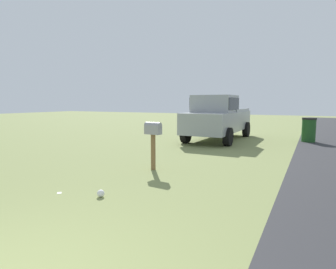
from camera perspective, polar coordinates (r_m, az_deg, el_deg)
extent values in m
cube|color=brown|center=(7.50, -2.99, -3.55)|extent=(0.09, 0.09, 0.95)
cube|color=gray|center=(7.42, -3.02, 0.89)|extent=(0.25, 0.47, 0.22)
cylinder|color=gray|center=(7.41, -3.03, 1.73)|extent=(0.25, 0.47, 0.20)
cube|color=red|center=(7.51, -2.60, 1.46)|extent=(0.02, 0.04, 0.18)
cube|color=#93999E|center=(13.70, 10.15, 2.65)|extent=(5.28, 1.89, 0.90)
cube|color=#93999E|center=(13.06, 9.40, 6.12)|extent=(1.80, 1.73, 0.76)
cube|color=black|center=(13.06, 9.40, 6.12)|extent=(1.75, 1.77, 0.53)
cube|color=#93999E|center=(14.58, 14.80, 4.77)|extent=(2.75, 0.08, 0.12)
cube|color=#93999E|center=(15.05, 8.33, 4.97)|extent=(2.75, 0.08, 0.12)
cylinder|color=black|center=(11.82, 11.98, -0.44)|extent=(0.76, 0.26, 0.76)
cylinder|color=black|center=(12.44, 3.59, 0.03)|extent=(0.76, 0.26, 0.76)
cylinder|color=black|center=(15.19, 15.44, 0.99)|extent=(0.76, 0.26, 0.76)
cylinder|color=black|center=(15.68, 8.70, 1.32)|extent=(0.76, 0.26, 0.76)
cylinder|color=#1E4C1E|center=(14.24, 26.41, 0.69)|extent=(0.58, 0.58, 1.01)
cylinder|color=black|center=(14.21, 26.53, 2.87)|extent=(0.61, 0.61, 0.08)
cube|color=silver|center=(6.11, -20.99, -10.89)|extent=(0.14, 0.14, 0.01)
sphere|color=silver|center=(5.63, -13.35, -11.43)|extent=(0.14, 0.14, 0.14)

